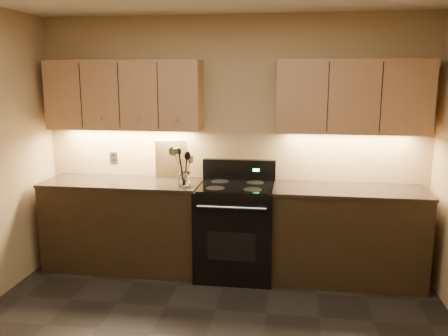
{
  "coord_description": "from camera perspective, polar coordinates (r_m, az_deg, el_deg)",
  "views": [
    {
      "loc": [
        0.63,
        -2.85,
        2.02
      ],
      "look_at": [
        -0.01,
        1.45,
        1.15
      ],
      "focal_mm": 38.0,
      "sensor_mm": 36.0,
      "label": 1
    }
  ],
  "objects": [
    {
      "name": "upper_cab_left",
      "position": [
        5.01,
        -11.93,
        8.58
      ],
      "size": [
        1.6,
        0.3,
        0.7
      ],
      "primitive_type": "cube",
      "color": "tan",
      "rests_on": "wall_back"
    },
    {
      "name": "wall_back",
      "position": [
        4.94,
        0.99,
        2.96
      ],
      "size": [
        4.0,
        0.04,
        2.6
      ],
      "primitive_type": "cube",
      "color": "tan",
      "rests_on": "ground"
    },
    {
      "name": "black_turner",
      "position": [
        4.62,
        -4.87,
        0.2
      ],
      "size": [
        0.15,
        0.1,
        0.38
      ],
      "primitive_type": null,
      "rotation": [
        -0.05,
        -0.13,
        0.23
      ],
      "color": "black",
      "rests_on": "utensil_crock"
    },
    {
      "name": "counter_right",
      "position": [
        4.84,
        14.6,
        -7.78
      ],
      "size": [
        1.46,
        0.62,
        0.93
      ],
      "color": "black",
      "rests_on": "ground"
    },
    {
      "name": "stove",
      "position": [
        4.82,
        1.41,
        -7.32
      ],
      "size": [
        0.76,
        0.68,
        1.14
      ],
      "color": "black",
      "rests_on": "ground"
    },
    {
      "name": "cutting_board",
      "position": [
        5.03,
        -6.38,
        1.12
      ],
      "size": [
        0.36,
        0.22,
        0.41
      ],
      "primitive_type": "cube",
      "rotation": [
        0.25,
        0.0,
        0.32
      ],
      "color": "tan",
      "rests_on": "counter_left"
    },
    {
      "name": "wooden_spoon",
      "position": [
        4.64,
        -5.09,
        -0.25
      ],
      "size": [
        0.15,
        0.13,
        0.3
      ],
      "primitive_type": null,
      "rotation": [
        -0.16,
        0.35,
        0.2
      ],
      "color": "tan",
      "rests_on": "utensil_crock"
    },
    {
      "name": "steel_spatula",
      "position": [
        4.65,
        -4.48,
        0.43
      ],
      "size": [
        0.2,
        0.16,
        0.41
      ],
      "primitive_type": null,
      "rotation": [
        0.21,
        -0.23,
        -0.26
      ],
      "color": "silver",
      "rests_on": "utensil_crock"
    },
    {
      "name": "utensil_crock",
      "position": [
        4.68,
        -4.79,
        -1.37
      ],
      "size": [
        0.13,
        0.13,
        0.14
      ],
      "color": "white",
      "rests_on": "counter_left"
    },
    {
      "name": "outlet_plate",
      "position": [
        5.29,
        -13.14,
        1.24
      ],
      "size": [
        0.08,
        0.01,
        0.12
      ],
      "primitive_type": "cube",
      "color": "#B2B5BA",
      "rests_on": "wall_back"
    },
    {
      "name": "black_spoon",
      "position": [
        4.68,
        -4.86,
        0.1
      ],
      "size": [
        0.12,
        0.12,
        0.34
      ],
      "primitive_type": null,
      "rotation": [
        0.17,
        0.16,
        0.07
      ],
      "color": "black",
      "rests_on": "utensil_crock"
    },
    {
      "name": "upper_cab_right",
      "position": [
        4.74,
        15.22,
        8.28
      ],
      "size": [
        1.44,
        0.3,
        0.7
      ],
      "primitive_type": "cube",
      "color": "tan",
      "rests_on": "wall_back"
    },
    {
      "name": "counter_left",
      "position": [
        5.11,
        -11.91,
        -6.63
      ],
      "size": [
        1.62,
        0.62,
        0.93
      ],
      "color": "black",
      "rests_on": "ground"
    },
    {
      "name": "steel_skimmer",
      "position": [
        4.63,
        -4.38,
        0.31
      ],
      "size": [
        0.25,
        0.13,
        0.39
      ],
      "primitive_type": null,
      "rotation": [
        -0.1,
        -0.45,
        -0.02
      ],
      "color": "silver",
      "rests_on": "utensil_crock"
    }
  ]
}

